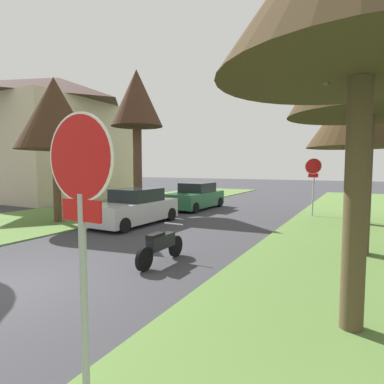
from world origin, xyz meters
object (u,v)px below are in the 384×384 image
object	(u,v)px
parked_sedan_silver	(135,208)
street_tree_right_mid_a	(367,51)
parked_motorcycle	(161,245)
stop_sign_near	(81,205)
stop_sign_far	(313,174)
parked_sedan_green	(196,197)
street_tree_left_mid_a	(54,114)
street_tree_right_mid_b	(360,111)
street_tree_left_mid_b	(137,101)

from	to	relation	value
parked_sedan_silver	street_tree_right_mid_a	bearing A→B (deg)	-5.38
parked_sedan_silver	parked_motorcycle	xyz separation A→B (m)	(4.22, -4.23, -0.24)
stop_sign_near	stop_sign_far	size ratio (longest dim) A/B	1.02
stop_sign_far	parked_sedan_green	world-z (taller)	stop_sign_far
street_tree_left_mid_a	parked_sedan_silver	bearing A→B (deg)	22.41
street_tree_right_mid_a	parked_sedan_green	xyz separation A→B (m)	(-8.82, 6.74, -5.00)
street_tree_right_mid_b	parked_sedan_silver	bearing A→B (deg)	-151.40
stop_sign_far	street_tree_left_mid_b	xyz separation A→B (m)	(-9.39, -2.19, 4.15)
stop_sign_far	street_tree_left_mid_a	bearing A→B (deg)	-143.78
street_tree_left_mid_a	parked_sedan_silver	world-z (taller)	street_tree_left_mid_a
street_tree_left_mid_b	parked_sedan_green	world-z (taller)	street_tree_left_mid_b
stop_sign_far	street_tree_right_mid_a	xyz separation A→B (m)	(2.16, -6.76, 3.56)
stop_sign_far	parked_sedan_green	xyz separation A→B (m)	(-6.67, -0.02, -1.43)
stop_sign_near	parked_sedan_green	bearing A→B (deg)	113.85
street_tree_right_mid_b	parked_sedan_green	distance (m)	9.71
street_tree_right_mid_a	street_tree_right_mid_b	xyz separation A→B (m)	(-0.18, 5.54, -0.73)
parked_sedan_green	parked_motorcycle	size ratio (longest dim) A/B	2.16
stop_sign_near	parked_motorcycle	world-z (taller)	stop_sign_near
street_tree_right_mid_a	parked_sedan_silver	distance (m)	10.17
parked_motorcycle	stop_sign_near	bearing A→B (deg)	-63.66
stop_sign_far	street_tree_left_mid_a	xyz separation A→B (m)	(-9.97, -7.30, 2.71)
parked_sedan_green	parked_motorcycle	xyz separation A→B (m)	(4.23, -10.14, -0.24)
stop_sign_near	street_tree_left_mid_a	size ratio (longest dim) A/B	0.46
street_tree_right_mid_a	parked_motorcycle	size ratio (longest dim) A/B	3.68
stop_sign_far	parked_sedan_silver	bearing A→B (deg)	-138.28
stop_sign_far	parked_sedan_silver	size ratio (longest dim) A/B	0.66
street_tree_left_mid_a	parked_sedan_silver	size ratio (longest dim) A/B	1.45
street_tree_left_mid_a	street_tree_left_mid_b	xyz separation A→B (m)	(0.58, 5.12, 1.44)
street_tree_right_mid_b	parked_sedan_silver	distance (m)	10.72
street_tree_left_mid_a	stop_sign_far	bearing A→B (deg)	36.22
street_tree_left_mid_a	parked_motorcycle	distance (m)	9.18
stop_sign_far	street_tree_right_mid_a	world-z (taller)	street_tree_right_mid_a
street_tree_right_mid_a	street_tree_right_mid_b	world-z (taller)	street_tree_right_mid_a
street_tree_left_mid_b	parked_motorcycle	xyz separation A→B (m)	(6.95, -7.98, -5.83)
street_tree_left_mid_a	parked_sedan_silver	distance (m)	5.48
parked_sedan_silver	street_tree_right_mid_b	bearing A→B (deg)	28.60
street_tree_left_mid_a	parked_sedan_green	xyz separation A→B (m)	(3.31, 7.28, -4.14)
stop_sign_near	street_tree_left_mid_b	bearing A→B (deg)	126.14
street_tree_right_mid_b	street_tree_left_mid_a	bearing A→B (deg)	-153.05
stop_sign_far	parked_sedan_silver	distance (m)	9.03
stop_sign_far	parked_sedan_green	bearing A→B (deg)	-179.81
stop_sign_far	street_tree_right_mid_b	bearing A→B (deg)	-31.73
stop_sign_far	parked_motorcycle	xyz separation A→B (m)	(-2.43, -10.17, -1.68)
parked_sedan_silver	parked_motorcycle	distance (m)	5.98
street_tree_right_mid_b	parked_sedan_silver	size ratio (longest dim) A/B	1.49
parked_sedan_silver	parked_sedan_green	xyz separation A→B (m)	(-0.01, 5.91, 0.00)
street_tree_right_mid_b	parked_motorcycle	distance (m)	10.94
street_tree_right_mid_b	street_tree_left_mid_b	bearing A→B (deg)	-175.16
street_tree_right_mid_b	parked_motorcycle	world-z (taller)	street_tree_right_mid_b
street_tree_right_mid_a	street_tree_right_mid_b	bearing A→B (deg)	91.83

